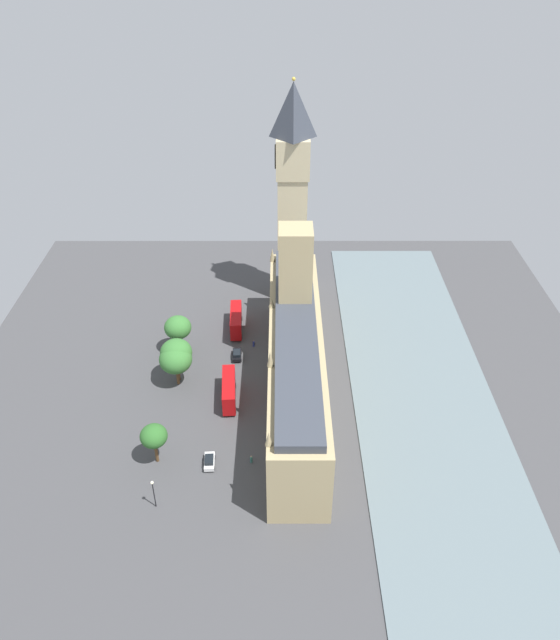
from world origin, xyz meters
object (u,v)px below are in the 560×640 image
(clock_tower, at_px, (292,193))
(car_white_near_tower, at_px, (209,461))
(double_decker_bus_midblock, at_px, (236,320))
(street_lamp_slot_10, at_px, (153,489))
(pedestrian_corner, at_px, (254,344))
(plane_tree_opposite_hall, at_px, (154,436))
(parliament_building, at_px, (295,354))
(car_black_trailing, at_px, (237,355))
(plane_tree_by_river_gate, at_px, (176,353))
(plane_tree_leading, at_px, (178,328))
(double_decker_bus_kerbside, at_px, (229,390))
(plane_tree_under_trees, at_px, (176,359))
(pedestrian_far_end, at_px, (251,459))

(clock_tower, distance_m, car_white_near_tower, 64.31)
(double_decker_bus_midblock, bearing_deg, street_lamp_slot_10, -104.26)
(pedestrian_corner, distance_m, plane_tree_opposite_hall, 37.63)
(parliament_building, height_order, pedestrian_corner, parliament_building)
(car_black_trailing, relative_size, plane_tree_by_river_gate, 0.44)
(plane_tree_opposite_hall, bearing_deg, car_black_trailing, -112.87)
(plane_tree_leading, bearing_deg, clock_tower, -136.13)
(plane_tree_by_river_gate, bearing_deg, plane_tree_opposite_hall, 87.81)
(clock_tower, xyz_separation_m, plane_tree_opposite_hall, (24.58, 55.85, -20.89))
(double_decker_bus_kerbside, distance_m, car_white_near_tower, 17.21)
(car_black_trailing, xyz_separation_m, car_white_near_tower, (3.11, 30.43, -0.00))
(double_decker_bus_kerbside, distance_m, plane_tree_under_trees, 12.47)
(plane_tree_opposite_hall, bearing_deg, parliament_building, -142.00)
(car_white_near_tower, xyz_separation_m, plane_tree_opposite_hall, (9.34, -0.91, 5.22))
(plane_tree_leading, bearing_deg, car_black_trailing, 168.80)
(plane_tree_leading, distance_m, plane_tree_opposite_hall, 32.03)
(parliament_building, relative_size, street_lamp_slot_10, 10.36)
(pedestrian_far_end, bearing_deg, street_lamp_slot_10, -137.51)
(double_decker_bus_midblock, relative_size, plane_tree_leading, 1.20)
(double_decker_bus_midblock, distance_m, plane_tree_by_river_gate, 21.31)
(parliament_building, xyz_separation_m, clock_tower, (0.20, -36.49, 18.15))
(parliament_building, relative_size, car_black_trailing, 14.63)
(double_decker_bus_midblock, xyz_separation_m, pedestrian_corner, (-4.23, 6.47, -1.91))
(parliament_building, xyz_separation_m, street_lamp_slot_10, (23.43, 29.24, -4.59))
(car_white_near_tower, relative_size, plane_tree_by_river_gate, 0.42)
(clock_tower, bearing_deg, double_decker_bus_kerbside, 72.08)
(car_white_near_tower, bearing_deg, parliament_building, 49.44)
(double_decker_bus_midblock, distance_m, pedestrian_corner, 7.96)
(car_black_trailing, height_order, car_white_near_tower, same)
(parliament_building, xyz_separation_m, double_decker_bus_midblock, (13.07, -20.78, -6.20))
(plane_tree_leading, distance_m, plane_tree_by_river_gate, 9.79)
(clock_tower, distance_m, plane_tree_leading, 40.12)
(street_lamp_slot_10, bearing_deg, pedestrian_corner, -108.52)
(parliament_building, distance_m, street_lamp_slot_10, 37.75)
(car_white_near_tower, height_order, plane_tree_under_trees, plane_tree_under_trees)
(clock_tower, relative_size, plane_tree_under_trees, 5.72)
(plane_tree_leading, bearing_deg, parliament_building, 153.10)
(car_black_trailing, distance_m, plane_tree_under_trees, 15.36)
(parliament_building, bearing_deg, plane_tree_leading, -26.90)
(pedestrian_corner, relative_size, street_lamp_slot_10, 0.26)
(double_decker_bus_midblock, height_order, street_lamp_slot_10, street_lamp_slot_10)
(plane_tree_under_trees, bearing_deg, car_black_trailing, -143.73)
(double_decker_bus_midblock, relative_size, pedestrian_far_end, 6.84)
(pedestrian_far_end, distance_m, plane_tree_under_trees, 27.15)
(car_black_trailing, relative_size, street_lamp_slot_10, 0.71)
(double_decker_bus_kerbside, relative_size, plane_tree_opposite_hall, 1.30)
(pedestrian_far_end, xyz_separation_m, plane_tree_under_trees, (15.82, -21.34, 5.59))
(pedestrian_far_end, relative_size, plane_tree_by_river_gate, 0.16)
(double_decker_bus_midblock, xyz_separation_m, car_white_near_tower, (2.37, 41.05, -1.75))
(car_black_trailing, height_order, plane_tree_opposite_hall, plane_tree_opposite_hall)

